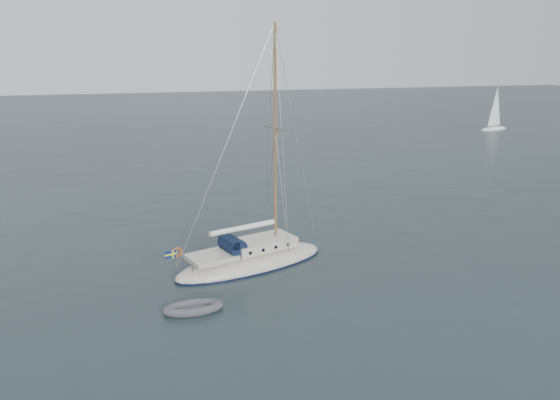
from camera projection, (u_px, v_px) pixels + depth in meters
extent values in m
plane|color=black|center=(291.00, 282.00, 31.57)|extent=(300.00, 300.00, 0.00)
ellipsoid|color=beige|center=(251.00, 263.00, 33.86)|extent=(10.11, 3.14, 1.68)
cube|color=beige|center=(263.00, 244.00, 33.75)|extent=(4.04, 2.13, 0.62)
cube|color=beige|center=(207.00, 253.00, 32.89)|extent=(2.70, 2.13, 0.28)
cylinder|color=#0F1A35|center=(230.00, 243.00, 33.13)|extent=(1.08, 1.85, 1.08)
cube|color=#0F1A35|center=(226.00, 240.00, 33.01)|extent=(0.51, 1.85, 0.45)
cylinder|color=brown|center=(279.00, 141.00, 32.31)|extent=(0.17, 0.17, 13.48)
cylinder|color=brown|center=(279.00, 129.00, 32.13)|extent=(0.06, 2.47, 0.06)
cylinder|color=brown|center=(242.00, 228.00, 33.08)|extent=(4.72, 0.11, 0.11)
cylinder|color=white|center=(242.00, 227.00, 33.07)|extent=(4.39, 0.31, 0.31)
cylinder|color=gray|center=(177.00, 248.00, 32.29)|extent=(0.04, 2.47, 0.04)
torus|color=#D75717|center=(175.00, 244.00, 32.90)|extent=(0.61, 0.11, 0.61)
cylinder|color=brown|center=(170.00, 250.00, 32.22)|extent=(0.03, 0.03, 1.01)
cube|color=navy|center=(164.00, 246.00, 32.04)|extent=(0.67, 0.02, 0.43)
cube|color=#FFF410|center=(164.00, 246.00, 32.04)|extent=(0.70, 0.03, 0.10)
cube|color=#FFF410|center=(166.00, 245.00, 32.08)|extent=(0.10, 0.03, 0.45)
cylinder|color=black|center=(237.00, 241.00, 34.37)|extent=(0.20, 0.07, 0.20)
cylinder|color=black|center=(244.00, 253.00, 32.37)|extent=(0.20, 0.07, 0.20)
cylinder|color=black|center=(251.00, 240.00, 34.61)|extent=(0.20, 0.07, 0.20)
cylinder|color=black|center=(259.00, 251.00, 32.61)|extent=(0.20, 0.07, 0.20)
cylinder|color=black|center=(264.00, 238.00, 34.84)|extent=(0.20, 0.07, 0.20)
cylinder|color=black|center=(273.00, 250.00, 32.84)|extent=(0.20, 0.07, 0.20)
cylinder|color=black|center=(278.00, 237.00, 35.08)|extent=(0.20, 0.07, 0.20)
cylinder|color=black|center=(287.00, 248.00, 33.08)|extent=(0.20, 0.07, 0.20)
cube|color=#4D4D52|center=(193.00, 309.00, 27.93)|extent=(1.90, 0.78, 0.11)
ellipsoid|color=white|center=(494.00, 129.00, 91.64)|extent=(6.00, 2.00, 1.00)
cylinder|color=gray|center=(496.00, 106.00, 90.59)|extent=(0.10, 0.10, 7.00)
cone|color=white|center=(496.00, 106.00, 90.57)|extent=(3.20, 3.20, 6.50)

